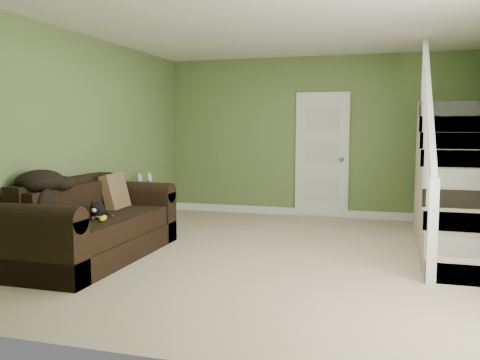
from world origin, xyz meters
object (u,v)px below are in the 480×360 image
Objects in this scene: sofa at (92,228)px; side_table at (147,207)px; banana at (103,218)px; cat at (97,211)px.

side_table is (-0.22, 1.77, -0.04)m from sofa.
side_table is at bearing 97.18° from sofa.
sofa is at bearing -82.82° from side_table.
banana is (0.29, -0.24, 0.17)m from sofa.
side_table is 1.92m from cat.
cat is 2.05× the size of banana.
banana is at bearing -39.40° from sofa.
sofa is 0.42m from banana.
side_table is at bearing 88.79° from banana.
sofa is 0.28m from cat.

